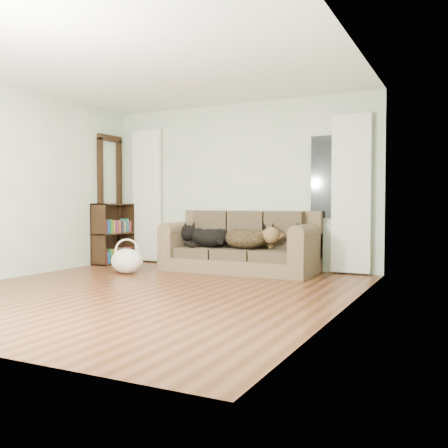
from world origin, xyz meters
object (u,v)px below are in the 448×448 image
at_px(dog_black_lab, 208,238).
at_px(sofa, 239,241).
at_px(tote_bag, 127,262).
at_px(bookshelf, 113,234).
at_px(dog_shepherd, 248,239).

bearing_deg(dog_black_lab, sofa, 16.76).
bearing_deg(sofa, tote_bag, -146.36).
xyz_separation_m(dog_black_lab, tote_bag, (-0.85, -0.89, -0.32)).
bearing_deg(tote_bag, bookshelf, 136.62).
bearing_deg(dog_shepherd, bookshelf, 16.04).
bearing_deg(tote_bag, dog_shepherd, 29.59).
relative_size(dog_black_lab, tote_bag, 1.38).
distance_m(dog_black_lab, dog_shepherd, 0.68).
bearing_deg(bookshelf, dog_black_lab, -8.61).
bearing_deg(dog_black_lab, tote_bag, -119.05).
height_order(dog_black_lab, bookshelf, bookshelf).
height_order(dog_black_lab, tote_bag, dog_black_lab).
bearing_deg(dog_shepherd, sofa, 4.32).
distance_m(tote_bag, bookshelf, 1.39).
distance_m(dog_shepherd, tote_bag, 1.79).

